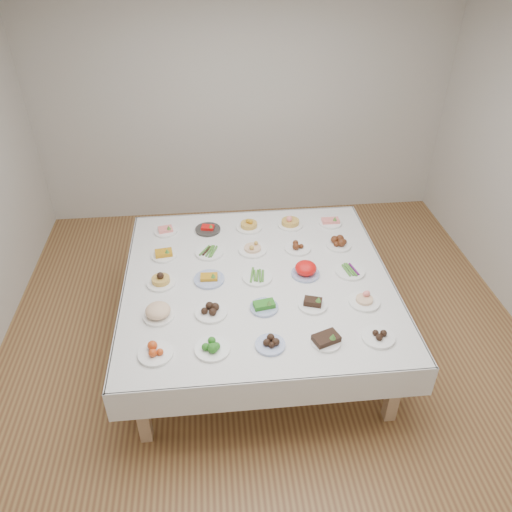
{
  "coord_description": "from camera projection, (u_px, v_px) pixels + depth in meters",
  "views": [
    {
      "loc": [
        -0.44,
        -3.38,
        3.39
      ],
      "look_at": [
        -0.08,
        0.16,
        0.88
      ],
      "focal_mm": 35.0,
      "sensor_mm": 36.0,
      "label": 1
    }
  ],
  "objects": [
    {
      "name": "dish_6",
      "position": [
        211.0,
        308.0,
        3.9
      ],
      "size": [
        0.26,
        0.26,
        0.12
      ],
      "color": "white",
      "rests_on": "display_table"
    },
    {
      "name": "dish_10",
      "position": [
        160.0,
        277.0,
        4.2
      ],
      "size": [
        0.24,
        0.24,
        0.15
      ],
      "color": "white",
      "rests_on": "display_table"
    },
    {
      "name": "dish_14",
      "position": [
        350.0,
        270.0,
        4.36
      ],
      "size": [
        0.25,
        0.25,
        0.06
      ],
      "color": "white",
      "rests_on": "display_table"
    },
    {
      "name": "dish_15",
      "position": [
        164.0,
        253.0,
        4.55
      ],
      "size": [
        0.23,
        0.23,
        0.1
      ],
      "color": "white",
      "rests_on": "display_table"
    },
    {
      "name": "dish_1",
      "position": [
        212.0,
        346.0,
        3.58
      ],
      "size": [
        0.25,
        0.25,
        0.11
      ],
      "color": "white",
      "rests_on": "display_table"
    },
    {
      "name": "dish_21",
      "position": [
        208.0,
        227.0,
        4.92
      ],
      "size": [
        0.25,
        0.25,
        0.1
      ],
      "color": "#2E2B29",
      "rests_on": "display_table"
    },
    {
      "name": "dish_24",
      "position": [
        331.0,
        220.0,
        5.02
      ],
      "size": [
        0.23,
        0.23,
        0.1
      ],
      "color": "white",
      "rests_on": "display_table"
    },
    {
      "name": "dish_19",
      "position": [
        339.0,
        242.0,
        4.68
      ],
      "size": [
        0.23,
        0.23,
        0.11
      ],
      "color": "white",
      "rests_on": "display_table"
    },
    {
      "name": "dish_16",
      "position": [
        209.0,
        252.0,
        4.6
      ],
      "size": [
        0.26,
        0.25,
        0.06
      ],
      "color": "white",
      "rests_on": "display_table"
    },
    {
      "name": "dish_8",
      "position": [
        313.0,
        302.0,
        3.98
      ],
      "size": [
        0.23,
        0.23,
        0.11
      ],
      "color": "white",
      "rests_on": "display_table"
    },
    {
      "name": "dish_17",
      "position": [
        253.0,
        245.0,
        4.6
      ],
      "size": [
        0.28,
        0.28,
        0.15
      ],
      "color": "white",
      "rests_on": "display_table"
    },
    {
      "name": "dish_22",
      "position": [
        249.0,
        223.0,
        4.94
      ],
      "size": [
        0.25,
        0.25,
        0.14
      ],
      "color": "white",
      "rests_on": "display_table"
    },
    {
      "name": "dish_13",
      "position": [
        306.0,
        268.0,
        4.31
      ],
      "size": [
        0.25,
        0.25,
        0.15
      ],
      "color": "#4C66B2",
      "rests_on": "display_table"
    },
    {
      "name": "dish_2",
      "position": [
        270.0,
        343.0,
        3.63
      ],
      "size": [
        0.22,
        0.22,
        0.09
      ],
      "color": "#4C66B2",
      "rests_on": "display_table"
    },
    {
      "name": "dish_11",
      "position": [
        209.0,
        276.0,
        4.26
      ],
      "size": [
        0.26,
        0.26,
        0.11
      ],
      "color": "#4C66B2",
      "rests_on": "display_table"
    },
    {
      "name": "dish_5",
      "position": [
        158.0,
        310.0,
        3.86
      ],
      "size": [
        0.25,
        0.25,
        0.15
      ],
      "color": "white",
      "rests_on": "display_table"
    },
    {
      "name": "dish_12",
      "position": [
        257.0,
        276.0,
        4.29
      ],
      "size": [
        0.25,
        0.25,
        0.06
      ],
      "color": "white",
      "rests_on": "display_table"
    },
    {
      "name": "room_envelope",
      "position": [
        270.0,
        163.0,
        3.68
      ],
      "size": [
        5.02,
        5.02,
        2.81
      ],
      "color": "olive",
      "rests_on": "ground"
    },
    {
      "name": "dish_9",
      "position": [
        365.0,
        297.0,
        4.01
      ],
      "size": [
        0.25,
        0.25,
        0.13
      ],
      "color": "white",
      "rests_on": "display_table"
    },
    {
      "name": "dish_23",
      "position": [
        290.0,
        220.0,
        4.97
      ],
      "size": [
        0.25,
        0.25,
        0.15
      ],
      "color": "white",
      "rests_on": "display_table"
    },
    {
      "name": "dish_0",
      "position": [
        155.0,
        350.0,
        3.55
      ],
      "size": [
        0.25,
        0.25,
        0.11
      ],
      "color": "white",
      "rests_on": "display_table"
    },
    {
      "name": "dish_4",
      "position": [
        379.0,
        335.0,
        3.69
      ],
      "size": [
        0.24,
        0.24,
        0.09
      ],
      "color": "white",
      "rests_on": "display_table"
    },
    {
      "name": "dish_3",
      "position": [
        326.0,
        338.0,
        3.65
      ],
      "size": [
        0.22,
        0.22,
        0.11
      ],
      "color": "white",
      "rests_on": "display_table"
    },
    {
      "name": "dish_18",
      "position": [
        298.0,
        246.0,
        4.65
      ],
      "size": [
        0.24,
        0.24,
        0.1
      ],
      "color": "white",
      "rests_on": "display_table"
    },
    {
      "name": "dish_20",
      "position": [
        165.0,
        229.0,
        4.89
      ],
      "size": [
        0.22,
        0.22,
        0.1
      ],
      "color": "white",
      "rests_on": "display_table"
    },
    {
      "name": "display_table",
      "position": [
        258.0,
        284.0,
        4.35
      ],
      "size": [
        2.31,
        2.31,
        0.75
      ],
      "color": "white",
      "rests_on": "ground"
    },
    {
      "name": "dish_7",
      "position": [
        264.0,
        305.0,
        3.96
      ],
      "size": [
        0.22,
        0.22,
        0.1
      ],
      "color": "#4C66B2",
      "rests_on": "display_table"
    }
  ]
}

